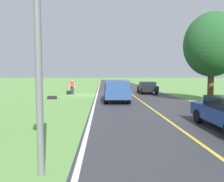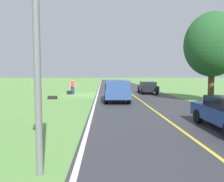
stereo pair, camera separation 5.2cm
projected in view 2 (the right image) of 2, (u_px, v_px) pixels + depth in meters
ground_plane at (86, 95)px, 24.97m from camera, size 200.00×200.00×0.00m
road_surface at (133, 95)px, 25.17m from camera, size 8.32×120.00×0.00m
lane_edge_line at (97, 95)px, 25.02m from camera, size 0.16×117.60×0.00m
lane_centre_line at (133, 95)px, 25.17m from camera, size 0.14×117.60×0.00m
hitchhiker_walking at (73, 86)px, 25.65m from camera, size 0.62×0.51×1.75m
suitcase_carried at (69, 93)px, 25.60m from camera, size 0.47×0.22×0.42m
pickup_truck_passing at (117, 90)px, 19.03m from camera, size 2.14×5.42×1.82m
traffic_light_mast at (29, 21)px, 4.99m from camera, size 0.61×0.32×5.20m
tree_far_side_near at (212, 45)px, 18.30m from camera, size 4.58×4.58×7.39m
sedan_near_oncoming at (148, 87)px, 26.96m from camera, size 1.99×4.43×1.41m
drainage_culvert at (52, 99)px, 21.01m from camera, size 0.80×0.60×0.60m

